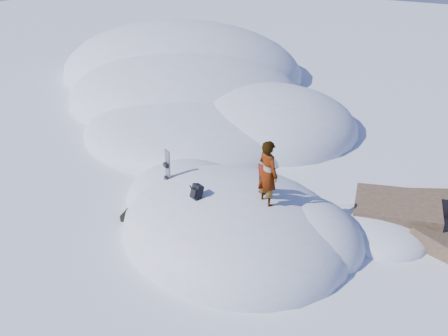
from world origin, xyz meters
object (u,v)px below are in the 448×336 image
Objects in this scene: snowboard_dark at (167,173)px; backpack at (196,192)px; snowboard_red at (263,187)px; person at (268,174)px.

backpack is at bearing -2.25° from snowboard_dark.
snowboard_red is 1.83m from backpack.
backpack is (-1.34, -1.24, -0.05)m from snowboard_red.
backpack is at bearing 48.89° from person.
backpack is 2.01m from person.
snowboard_red is at bearing -26.06° from person.
snowboard_red is 0.79× the size of person.
snowboard_dark is (-3.13, -0.53, -0.35)m from snowboard_red.
snowboard_dark is 1.95m from backpack.
snowboard_red reaches higher than backpack.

